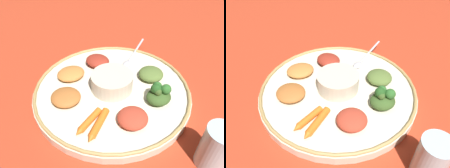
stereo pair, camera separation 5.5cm
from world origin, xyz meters
The scene contains 14 objects.
ground_plane centered at (0.00, 0.00, 0.00)m, with size 2.40×2.40×0.00m, color #B7381E.
platter centered at (0.00, 0.00, 0.01)m, with size 0.40×0.40×0.02m, color beige.
platter_rim centered at (0.00, 0.00, 0.02)m, with size 0.40×0.40×0.01m, color tan.
center_bowl centered at (0.00, 0.00, 0.05)m, with size 0.11×0.11×0.04m.
spoon centered at (-0.15, -0.04, 0.03)m, with size 0.17×0.06×0.01m.
greens_pile centered at (-0.03, 0.12, 0.04)m, with size 0.08×0.07×0.05m.
carrot_near_spoon centered at (0.12, 0.03, 0.03)m, with size 0.08×0.02×0.02m.
carrot_outer centered at (0.12, 0.06, 0.03)m, with size 0.09×0.04×0.02m.
mound_berbere_red centered at (0.06, 0.10, 0.04)m, with size 0.07×0.07×0.03m, color #B73D28.
mound_chickpea centered at (0.10, -0.06, 0.03)m, with size 0.07×0.07×0.02m, color #B2662D.
mound_beet centered at (-0.06, -0.10, 0.04)m, with size 0.07×0.06×0.03m, color maroon.
mound_collards centered at (-0.10, 0.06, 0.04)m, with size 0.06×0.07×0.03m, color #567033.
mound_squash centered at (0.03, -0.12, 0.03)m, with size 0.07×0.07×0.02m, color #C67A38.
drinking_glass centered at (0.03, 0.27, 0.04)m, with size 0.06×0.06×0.10m.
Camera 2 is at (0.29, 0.30, 0.40)m, focal length 34.81 mm.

